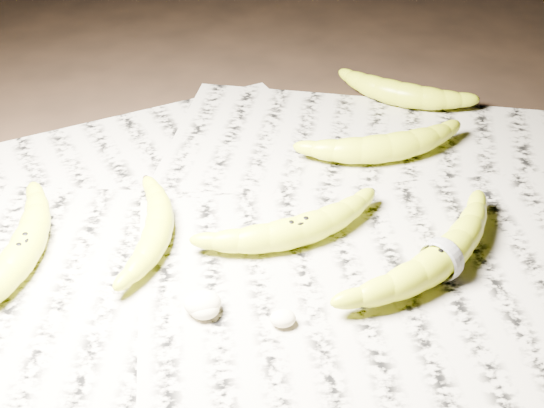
{
  "coord_description": "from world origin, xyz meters",
  "views": [
    {
      "loc": [
        -0.11,
        -0.67,
        0.54
      ],
      "look_at": [
        -0.03,
        0.0,
        0.05
      ],
      "focal_mm": 50.0,
      "sensor_mm": 36.0,
      "label": 1
    }
  ],
  "objects": [
    {
      "name": "flesh_chunk_c",
      "position": [
        -0.03,
        -0.14,
        0.02
      ],
      "size": [
        0.03,
        0.02,
        0.02
      ],
      "primitive_type": "ellipsoid",
      "color": "#F9F0C1",
      "rests_on": "newspaper_patch"
    },
    {
      "name": "banana_upper_b",
      "position": [
        0.2,
        0.29,
        0.03
      ],
      "size": [
        0.18,
        0.15,
        0.04
      ],
      "primitive_type": null,
      "rotation": [
        0.0,
        0.0,
        -0.57
      ],
      "color": "#CDD31A",
      "rests_on": "newspaper_patch"
    },
    {
      "name": "newspaper_patch",
      "position": [
        -0.04,
        0.01,
        0.0
      ],
      "size": [
        0.9,
        0.7,
        0.01
      ],
      "primitive_type": "cube",
      "color": "#A69F8E",
      "rests_on": "ground"
    },
    {
      "name": "flesh_chunk_a",
      "position": [
        -0.11,
        -0.11,
        0.02
      ],
      "size": [
        0.04,
        0.03,
        0.02
      ],
      "primitive_type": "ellipsoid",
      "color": "#F9F0C1",
      "rests_on": "newspaper_patch"
    },
    {
      "name": "banana_center",
      "position": [
        -0.0,
        -0.01,
        0.03
      ],
      "size": [
        0.2,
        0.11,
        0.04
      ],
      "primitive_type": null,
      "rotation": [
        0.0,
        0.0,
        0.29
      ],
      "color": "#CDD31A",
      "rests_on": "newspaper_patch"
    },
    {
      "name": "banana_upper_a",
      "position": [
        0.14,
        0.14,
        0.03
      ],
      "size": [
        0.2,
        0.09,
        0.04
      ],
      "primitive_type": null,
      "rotation": [
        0.0,
        0.0,
        0.13
      ],
      "color": "#CDD31A",
      "rests_on": "newspaper_patch"
    },
    {
      "name": "measuring_tape",
      "position": [
        0.14,
        -0.08,
        0.03
      ],
      "size": [
        0.03,
        0.04,
        0.05
      ],
      "primitive_type": "torus",
      "rotation": [
        0.0,
        1.57,
        0.66
      ],
      "color": "white",
      "rests_on": "newspaper_patch"
    },
    {
      "name": "ground",
      "position": [
        0.0,
        0.0,
        0.0
      ],
      "size": [
        3.0,
        3.0,
        0.0
      ],
      "primitive_type": "plane",
      "color": "black",
      "rests_on": "ground"
    },
    {
      "name": "banana_taped",
      "position": [
        0.14,
        -0.08,
        0.03
      ],
      "size": [
        0.22,
        0.19,
        0.04
      ],
      "primitive_type": null,
      "rotation": [
        0.0,
        0.0,
        0.66
      ],
      "color": "#CDD31A",
      "rests_on": "newspaper_patch"
    },
    {
      "name": "banana_left_a",
      "position": [
        -0.3,
        -0.01,
        0.03
      ],
      "size": [
        0.11,
        0.22,
        0.04
      ],
      "primitive_type": null,
      "rotation": [
        0.0,
        0.0,
        1.33
      ],
      "color": "#CDD31A",
      "rests_on": "newspaper_patch"
    },
    {
      "name": "flesh_chunk_b",
      "position": [
        -0.11,
        -0.11,
        0.02
      ],
      "size": [
        0.03,
        0.02,
        0.02
      ],
      "primitive_type": "ellipsoid",
      "color": "#F9F0C1",
      "rests_on": "newspaper_patch"
    },
    {
      "name": "banana_left_b",
      "position": [
        -0.16,
        0.01,
        0.02
      ],
      "size": [
        0.08,
        0.17,
        0.03
      ],
      "primitive_type": null,
      "rotation": [
        0.0,
        0.0,
        1.42
      ],
      "color": "#CDD31A",
      "rests_on": "newspaper_patch"
    }
  ]
}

